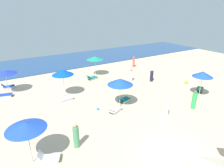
{
  "coord_description": "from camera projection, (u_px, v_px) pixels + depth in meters",
  "views": [
    {
      "loc": [
        -7.84,
        -5.55,
        8.2
      ],
      "look_at": [
        1.43,
        9.4,
        1.21
      ],
      "focal_mm": 30.55,
      "sensor_mm": 36.0,
      "label": 1
    }
  ],
  "objects": [
    {
      "name": "lounge_chair_1_0",
      "position": [
        92.0,
        78.0,
        23.45
      ],
      "size": [
        1.54,
        1.07,
        0.7
      ],
      "rotation": [
        0.0,
        0.0,
        1.9
      ],
      "color": "silver",
      "rests_on": "ground_plane"
    },
    {
      "name": "umbrella_2",
      "position": [
        5.0,
        72.0,
        19.03
      ],
      "size": [
        2.22,
        2.22,
        2.47
      ],
      "color": "silver",
      "rests_on": "ground_plane"
    },
    {
      "name": "beachgoer_5",
      "position": [
        134.0,
        62.0,
        28.39
      ],
      "size": [
        0.43,
        0.43,
        1.69
      ],
      "rotation": [
        0.0,
        0.0,
        5.54
      ],
      "color": "#F44F3E",
      "rests_on": "ground_plane"
    },
    {
      "name": "lounge_chair_5_0",
      "position": [
        114.0,
        110.0,
        15.99
      ],
      "size": [
        1.55,
        1.15,
        0.71
      ],
      "rotation": [
        0.0,
        0.0,
        1.98
      ],
      "color": "silver",
      "rests_on": "ground_plane"
    },
    {
      "name": "lounge_chair_2_0",
      "position": [
        8.0,
        86.0,
        20.93
      ],
      "size": [
        1.31,
        0.61,
        0.62
      ],
      "rotation": [
        0.0,
        0.0,
        1.6
      ],
      "color": "silver",
      "rests_on": "ground_plane"
    },
    {
      "name": "lounge_chair_3_0",
      "position": [
        66.0,
        98.0,
        18.09
      ],
      "size": [
        1.36,
        0.76,
        0.72
      ],
      "rotation": [
        0.0,
        0.0,
        1.74
      ],
      "color": "silver",
      "rests_on": "ground_plane"
    },
    {
      "name": "lounge_chair_5_1",
      "position": [
        124.0,
        100.0,
        17.84
      ],
      "size": [
        1.32,
        0.91,
        0.69
      ],
      "rotation": [
        0.0,
        0.0,
        1.85
      ],
      "color": "silver",
      "rests_on": "ground_plane"
    },
    {
      "name": "beach_ball_2",
      "position": [
        98.0,
        109.0,
        16.49
      ],
      "size": [
        0.25,
        0.25,
        0.25
      ],
      "primitive_type": "sphere",
      "color": "#3B97D9",
      "rests_on": "ground_plane"
    },
    {
      "name": "beachgoer_3",
      "position": [
        194.0,
        100.0,
        16.54
      ],
      "size": [
        0.53,
        0.53,
        1.71
      ],
      "rotation": [
        0.0,
        0.0,
        5.69
      ],
      "color": "green",
      "rests_on": "ground_plane"
    },
    {
      "name": "umbrella_5",
      "position": [
        120.0,
        82.0,
        16.26
      ],
      "size": [
        2.22,
        2.22,
        2.66
      ],
      "color": "silver",
      "rests_on": "ground_plane"
    },
    {
      "name": "beachgoer_4",
      "position": [
        131.0,
        76.0,
        22.86
      ],
      "size": [
        0.39,
        0.39,
        1.49
      ],
      "rotation": [
        0.0,
        0.0,
        1.25
      ],
      "color": "white",
      "rests_on": "ground_plane"
    },
    {
      "name": "umbrella_1",
      "position": [
        95.0,
        58.0,
        24.01
      ],
      "size": [
        2.15,
        2.15,
        2.6
      ],
      "color": "silver",
      "rests_on": "ground_plane"
    },
    {
      "name": "beach_ball_0",
      "position": [
        186.0,
        82.0,
        22.32
      ],
      "size": [
        0.39,
        0.39,
        0.39
      ],
      "primitive_type": "sphere",
      "color": "yellow",
      "rests_on": "ground_plane"
    },
    {
      "name": "umbrella_3",
      "position": [
        63.0,
        72.0,
        18.22
      ],
      "size": [
        2.08,
        2.08,
        2.8
      ],
      "color": "silver",
      "rests_on": "ground_plane"
    },
    {
      "name": "ocean",
      "position": [
        54.0,
        62.0,
        30.92
      ],
      "size": [
        60.0,
        10.13,
        0.12
      ],
      "primitive_type": "cube",
      "color": "navy",
      "rests_on": "ground_plane"
    },
    {
      "name": "beachgoer_2",
      "position": [
        167.0,
        109.0,
        15.29
      ],
      "size": [
        0.32,
        0.32,
        1.5
      ],
      "rotation": [
        0.0,
        0.0,
        1.7
      ],
      "color": "white",
      "rests_on": "ground_plane"
    },
    {
      "name": "ground_plane",
      "position": [
        175.0,
        158.0,
        11.25
      ],
      "size": [
        60.0,
        60.0,
        0.0
      ],
      "primitive_type": "plane",
      "color": "beige"
    },
    {
      "name": "umbrella_4",
      "position": [
        203.0,
        74.0,
        18.18
      ],
      "size": [
        1.91,
        1.91,
        2.64
      ],
      "color": "silver",
      "rests_on": "ground_plane"
    },
    {
      "name": "beachgoer_1",
      "position": [
        152.0,
        76.0,
        22.83
      ],
      "size": [
        0.45,
        0.45,
        1.49
      ],
      "rotation": [
        0.0,
        0.0,
        4.52
      ],
      "color": "#201F37",
      "rests_on": "ground_plane"
    },
    {
      "name": "lounge_chair_2_1",
      "position": [
        3.0,
        95.0,
        18.8
      ],
      "size": [
        1.63,
        0.97,
        0.77
      ],
      "rotation": [
        0.0,
        0.0,
        1.32
      ],
      "color": "silver",
      "rests_on": "ground_plane"
    },
    {
      "name": "lounge_chair_0_0",
      "position": [
        48.0,
        157.0,
        10.92
      ],
      "size": [
        1.37,
        1.08,
        0.67
      ],
      "rotation": [
        0.0,
        0.0,
        1.13
      ],
      "color": "silver",
      "rests_on": "ground_plane"
    },
    {
      "name": "beachgoer_0",
      "position": [
        76.0,
        136.0,
        11.87
      ],
      "size": [
        0.39,
        0.39,
        1.69
      ],
      "rotation": [
        0.0,
        0.0,
        0.02
      ],
      "color": "#4C9467",
      "rests_on": "ground_plane"
    },
    {
      "name": "umbrella_0",
      "position": [
        26.0,
        126.0,
        10.07
      ],
      "size": [
        2.15,
        2.15,
        2.61
      ],
      "color": "silver",
      "rests_on": "ground_plane"
    },
    {
      "name": "lounge_chair_4_0",
      "position": [
        200.0,
        89.0,
        20.21
      ],
      "size": [
        1.57,
        1.21,
        0.7
      ],
      "rotation": [
        0.0,
        0.0,
        2.06
      ],
      "color": "silver",
      "rests_on": "ground_plane"
    }
  ]
}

